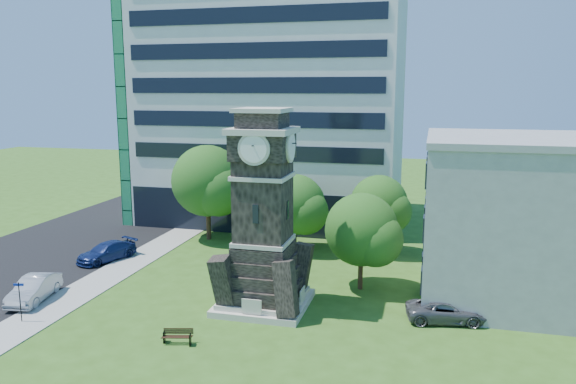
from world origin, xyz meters
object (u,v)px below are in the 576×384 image
(clock_tower, at_px, (263,224))
(park_bench, at_px, (178,336))
(car_street_mid, at_px, (34,289))
(car_street_north, at_px, (107,252))
(street_sign, at_px, (20,297))
(car_east_lot, at_px, (446,311))

(clock_tower, bearing_deg, park_bench, -115.41)
(car_street_mid, distance_m, park_bench, 12.00)
(car_street_north, bearing_deg, street_sign, -59.43)
(car_east_lot, height_order, street_sign, street_sign)
(car_east_lot, distance_m, park_bench, 15.34)
(car_east_lot, relative_size, park_bench, 2.90)
(clock_tower, bearing_deg, car_street_mid, -168.96)
(clock_tower, height_order, car_street_north, clock_tower)
(car_street_mid, height_order, car_street_north, car_street_mid)
(car_street_mid, relative_size, park_bench, 2.94)
(clock_tower, xyz_separation_m, car_east_lot, (10.94, 0.42, -4.64))
(car_street_north, distance_m, street_sign, 11.94)
(car_east_lot, bearing_deg, street_sign, 94.75)
(clock_tower, distance_m, street_sign, 14.66)
(clock_tower, height_order, street_sign, clock_tower)
(car_street_mid, height_order, street_sign, street_sign)
(clock_tower, distance_m, car_street_north, 16.48)
(car_street_north, distance_m, park_bench, 16.84)
(park_bench, relative_size, street_sign, 0.65)
(car_street_mid, relative_size, car_street_north, 0.95)
(car_street_north, height_order, street_sign, street_sign)
(car_street_north, relative_size, park_bench, 3.08)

